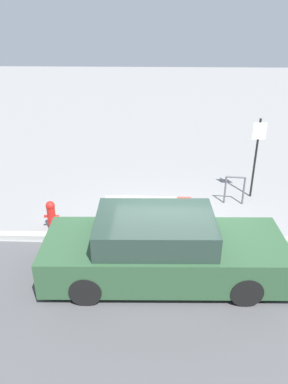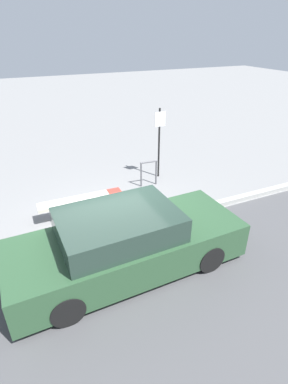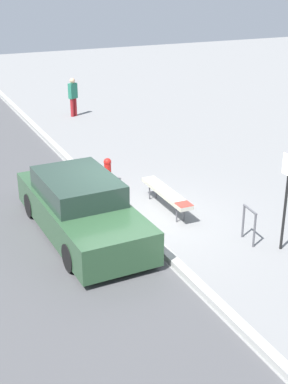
# 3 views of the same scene
# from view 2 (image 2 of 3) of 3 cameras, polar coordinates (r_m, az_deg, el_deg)

# --- Properties ---
(ground_plane) EXTENTS (60.00, 60.00, 0.00)m
(ground_plane) POSITION_cam_2_polar(r_m,az_deg,el_deg) (7.46, -6.25, -7.84)
(ground_plane) COLOR gray
(curb) EXTENTS (60.00, 0.20, 0.13)m
(curb) POSITION_cam_2_polar(r_m,az_deg,el_deg) (7.42, -6.27, -7.43)
(curb) COLOR #A8A8A3
(curb) RESTS_ON ground_plane
(bench) EXTENTS (2.22, 0.39, 0.52)m
(bench) POSITION_cam_2_polar(r_m,az_deg,el_deg) (8.05, -11.80, -1.49)
(bench) COLOR #515156
(bench) RESTS_ON ground_plane
(bike_rack) EXTENTS (0.55, 0.11, 0.83)m
(bike_rack) POSITION_cam_2_polar(r_m,az_deg,el_deg) (9.42, 0.90, 4.05)
(bike_rack) COLOR #515156
(bike_rack) RESTS_ON ground_plane
(sign_post) EXTENTS (0.36, 0.08, 2.30)m
(sign_post) POSITION_cam_2_polar(r_m,az_deg,el_deg) (9.73, 2.93, 10.40)
(sign_post) COLOR black
(sign_post) RESTS_ON ground_plane
(parked_car_near) EXTENTS (4.76, 1.89, 1.38)m
(parked_car_near) POSITION_cam_2_polar(r_m,az_deg,el_deg) (6.09, -3.38, -9.72)
(parked_car_near) COLOR black
(parked_car_near) RESTS_ON ground_plane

